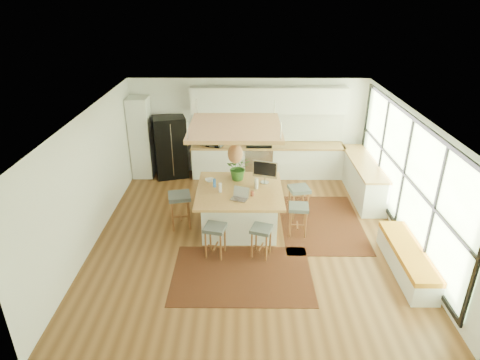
{
  "coord_description": "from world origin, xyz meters",
  "views": [
    {
      "loc": [
        -0.14,
        -7.61,
        4.88
      ],
      "look_at": [
        -0.2,
        0.5,
        1.1
      ],
      "focal_mm": 30.92,
      "sensor_mm": 36.0,
      "label": 1
    }
  ],
  "objects_px": {
    "fridge": "(170,145)",
    "stool_near_left": "(215,240)",
    "island": "(240,208)",
    "laptop": "(239,194)",
    "island_plant": "(239,170)",
    "monitor": "(265,172)",
    "stool_right_front": "(298,220)",
    "stool_right_back": "(298,203)",
    "microwave": "(213,138)",
    "stool_near_right": "(261,240)",
    "stool_left_side": "(180,212)"
  },
  "relations": [
    {
      "from": "stool_near_left",
      "to": "stool_near_right",
      "type": "distance_m",
      "value": 0.91
    },
    {
      "from": "stool_near_right",
      "to": "stool_right_front",
      "type": "distance_m",
      "value": 1.15
    },
    {
      "from": "monitor",
      "to": "fridge",
      "type": "bearing_deg",
      "value": 153.75
    },
    {
      "from": "stool_right_front",
      "to": "monitor",
      "type": "relative_size",
      "value": 1.24
    },
    {
      "from": "laptop",
      "to": "microwave",
      "type": "xyz_separation_m",
      "value": [
        -0.76,
        3.25,
        0.08
      ]
    },
    {
      "from": "stool_near_left",
      "to": "laptop",
      "type": "distance_m",
      "value": 1.05
    },
    {
      "from": "island",
      "to": "laptop",
      "type": "bearing_deg",
      "value": -90.51
    },
    {
      "from": "stool_near_right",
      "to": "microwave",
      "type": "height_order",
      "value": "microwave"
    },
    {
      "from": "island",
      "to": "island_plant",
      "type": "xyz_separation_m",
      "value": [
        -0.03,
        0.51,
        0.69
      ]
    },
    {
      "from": "stool_right_front",
      "to": "laptop",
      "type": "bearing_deg",
      "value": -172.4
    },
    {
      "from": "fridge",
      "to": "microwave",
      "type": "bearing_deg",
      "value": -16.04
    },
    {
      "from": "stool_near_left",
      "to": "stool_near_right",
      "type": "xyz_separation_m",
      "value": [
        0.91,
        -0.0,
        0.0
      ]
    },
    {
      "from": "stool_right_back",
      "to": "laptop",
      "type": "bearing_deg",
      "value": -145.31
    },
    {
      "from": "island",
      "to": "stool_left_side",
      "type": "xyz_separation_m",
      "value": [
        -1.32,
        0.0,
        -0.11
      ]
    },
    {
      "from": "island",
      "to": "stool_near_left",
      "type": "bearing_deg",
      "value": -112.91
    },
    {
      "from": "stool_near_right",
      "to": "stool_right_front",
      "type": "relative_size",
      "value": 0.94
    },
    {
      "from": "monitor",
      "to": "stool_right_front",
      "type": "bearing_deg",
      "value": -24.19
    },
    {
      "from": "fridge",
      "to": "stool_near_left",
      "type": "bearing_deg",
      "value": -84.95
    },
    {
      "from": "stool_right_front",
      "to": "island_plant",
      "type": "relative_size",
      "value": 1.2
    },
    {
      "from": "island",
      "to": "laptop",
      "type": "distance_m",
      "value": 0.75
    },
    {
      "from": "stool_near_left",
      "to": "stool_right_front",
      "type": "distance_m",
      "value": 1.91
    },
    {
      "from": "stool_right_front",
      "to": "island_plant",
      "type": "height_order",
      "value": "island_plant"
    },
    {
      "from": "monitor",
      "to": "microwave",
      "type": "relative_size",
      "value": 0.93
    },
    {
      "from": "stool_near_right",
      "to": "laptop",
      "type": "relative_size",
      "value": 1.83
    },
    {
      "from": "stool_near_right",
      "to": "laptop",
      "type": "distance_m",
      "value": 1.05
    },
    {
      "from": "stool_right_front",
      "to": "stool_near_left",
      "type": "bearing_deg",
      "value": -154.9
    },
    {
      "from": "island",
      "to": "microwave",
      "type": "relative_size",
      "value": 3.04
    },
    {
      "from": "stool_right_front",
      "to": "microwave",
      "type": "xyz_separation_m",
      "value": [
        -2.02,
        3.08,
        0.78
      ]
    },
    {
      "from": "stool_right_front",
      "to": "laptop",
      "type": "relative_size",
      "value": 1.96
    },
    {
      "from": "stool_near_left",
      "to": "island_plant",
      "type": "relative_size",
      "value": 1.16
    },
    {
      "from": "stool_near_left",
      "to": "stool_left_side",
      "type": "relative_size",
      "value": 0.85
    },
    {
      "from": "monitor",
      "to": "microwave",
      "type": "bearing_deg",
      "value": 136.45
    },
    {
      "from": "stool_left_side",
      "to": "monitor",
      "type": "xyz_separation_m",
      "value": [
        1.87,
        0.33,
        0.83
      ]
    },
    {
      "from": "stool_right_back",
      "to": "microwave",
      "type": "bearing_deg",
      "value": 132.7
    },
    {
      "from": "fridge",
      "to": "microwave",
      "type": "xyz_separation_m",
      "value": [
        1.19,
        -0.01,
        0.21
      ]
    },
    {
      "from": "island_plant",
      "to": "monitor",
      "type": "bearing_deg",
      "value": -16.96
    },
    {
      "from": "laptop",
      "to": "stool_left_side",
      "type": "bearing_deg",
      "value": -178.05
    },
    {
      "from": "stool_near_left",
      "to": "fridge",
      "type": "bearing_deg",
      "value": 110.78
    },
    {
      "from": "stool_left_side",
      "to": "stool_near_right",
      "type": "bearing_deg",
      "value": -32.5
    },
    {
      "from": "stool_right_back",
      "to": "island",
      "type": "bearing_deg",
      "value": -160.8
    },
    {
      "from": "island",
      "to": "microwave",
      "type": "height_order",
      "value": "microwave"
    },
    {
      "from": "monitor",
      "to": "microwave",
      "type": "xyz_separation_m",
      "value": [
        -1.32,
        2.44,
        -0.06
      ]
    },
    {
      "from": "stool_near_left",
      "to": "island_plant",
      "type": "bearing_deg",
      "value": 74.77
    },
    {
      "from": "stool_right_front",
      "to": "stool_near_right",
      "type": "bearing_deg",
      "value": -135.25
    },
    {
      "from": "island_plant",
      "to": "stool_left_side",
      "type": "bearing_deg",
      "value": -158.42
    },
    {
      "from": "stool_near_left",
      "to": "microwave",
      "type": "relative_size",
      "value": 1.11
    },
    {
      "from": "stool_near_right",
      "to": "stool_near_left",
      "type": "bearing_deg",
      "value": 179.73
    },
    {
      "from": "island",
      "to": "stool_near_right",
      "type": "xyz_separation_m",
      "value": [
        0.44,
        -1.12,
        -0.11
      ]
    },
    {
      "from": "laptop",
      "to": "stool_right_front",
      "type": "bearing_deg",
      "value": 29.33
    },
    {
      "from": "laptop",
      "to": "island_plant",
      "type": "xyz_separation_m",
      "value": [
        -0.02,
        0.98,
        0.11
      ]
    }
  ]
}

